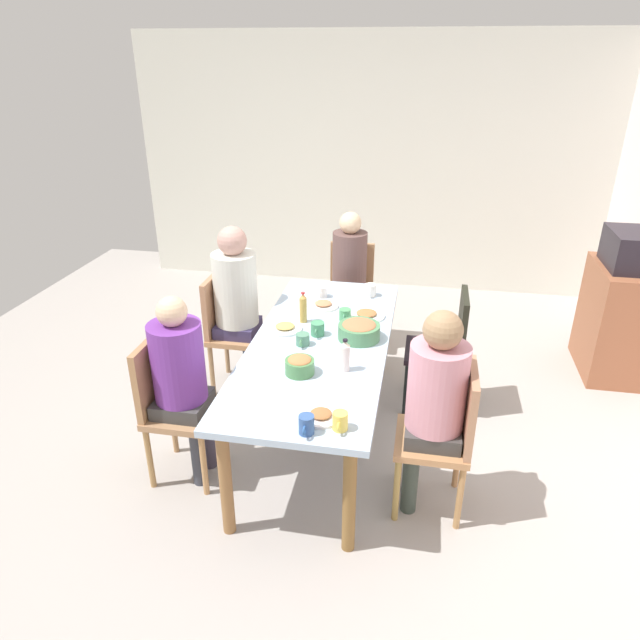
{
  "coord_description": "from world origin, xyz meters",
  "views": [
    {
      "loc": [
        3.17,
        0.6,
        2.4
      ],
      "look_at": [
        0.0,
        0.0,
        0.87
      ],
      "focal_mm": 32.07,
      "sensor_mm": 36.0,
      "label": 1
    }
  ],
  "objects": [
    {
      "name": "ground_plane",
      "position": [
        0.0,
        0.0,
        0.0
      ],
      "size": [
        6.97,
        6.97,
        0.0
      ],
      "primitive_type": "plane",
      "color": "#A59E98"
    },
    {
      "name": "wall_left",
      "position": [
        -2.96,
        0.0,
        1.3
      ],
      "size": [
        0.12,
        5.04,
        2.6
      ],
      "primitive_type": "cube",
      "color": "silver",
      "rests_on": "ground_plane"
    },
    {
      "name": "dining_table",
      "position": [
        0.0,
        0.0,
        0.65
      ],
      "size": [
        2.09,
        0.86,
        0.72
      ],
      "color": "#ABC3DA",
      "rests_on": "ground_plane"
    },
    {
      "name": "chair_0",
      "position": [
        -1.43,
        0.0,
        0.51
      ],
      "size": [
        0.4,
        0.4,
        0.9
      ],
      "color": "#B07756",
      "rests_on": "ground_plane"
    },
    {
      "name": "person_0",
      "position": [
        -1.33,
        0.0,
        0.72
      ],
      "size": [
        0.3,
        0.3,
        1.21
      ],
      "color": "#514E45",
      "rests_on": "ground_plane"
    },
    {
      "name": "chair_1",
      "position": [
        0.52,
        -0.81,
        0.51
      ],
      "size": [
        0.4,
        0.4,
        0.9
      ],
      "color": "#A87C55",
      "rests_on": "ground_plane"
    },
    {
      "name": "person_1",
      "position": [
        0.52,
        -0.72,
        0.71
      ],
      "size": [
        0.3,
        0.3,
        1.19
      ],
      "color": "#3E3745",
      "rests_on": "ground_plane"
    },
    {
      "name": "chair_2",
      "position": [
        0.52,
        0.81,
        0.51
      ],
      "size": [
        0.4,
        0.4,
        0.9
      ],
      "color": "tan",
      "rests_on": "ground_plane"
    },
    {
      "name": "person_2",
      "position": [
        0.52,
        0.72,
        0.74
      ],
      "size": [
        0.32,
        0.32,
        1.23
      ],
      "color": "#37423A",
      "rests_on": "ground_plane"
    },
    {
      "name": "chair_3",
      "position": [
        -0.52,
        -0.81,
        0.51
      ],
      "size": [
        0.4,
        0.4,
        0.9
      ],
      "color": "#B38053",
      "rests_on": "ground_plane"
    },
    {
      "name": "person_3",
      "position": [
        -0.52,
        -0.72,
        0.77
      ],
      "size": [
        0.32,
        0.32,
        1.29
      ],
      "color": "navy",
      "rests_on": "ground_plane"
    },
    {
      "name": "chair_4",
      "position": [
        -0.52,
        0.81,
        0.51
      ],
      "size": [
        0.4,
        0.4,
        0.9
      ],
      "color": "black",
      "rests_on": "ground_plane"
    },
    {
      "name": "plate_0",
      "position": [
        -0.43,
        0.25,
        0.74
      ],
      "size": [
        0.26,
        0.26,
        0.04
      ],
      "color": "white",
      "rests_on": "dining_table"
    },
    {
      "name": "plate_1",
      "position": [
        0.82,
        0.16,
        0.74
      ],
      "size": [
        0.2,
        0.2,
        0.04
      ],
      "color": "white",
      "rests_on": "dining_table"
    },
    {
      "name": "plate_2",
      "position": [
        -0.54,
        -0.08,
        0.74
      ],
      "size": [
        0.22,
        0.22,
        0.04
      ],
      "color": "white",
      "rests_on": "dining_table"
    },
    {
      "name": "plate_3",
      "position": [
        -0.12,
        -0.26,
        0.74
      ],
      "size": [
        0.23,
        0.23,
        0.04
      ],
      "color": "silver",
      "rests_on": "dining_table"
    },
    {
      "name": "bowl_0",
      "position": [
        0.41,
        -0.04,
        0.78
      ],
      "size": [
        0.17,
        0.17,
        0.11
      ],
      "color": "#4A814A",
      "rests_on": "dining_table"
    },
    {
      "name": "bowl_1",
      "position": [
        -0.08,
        0.24,
        0.78
      ],
      "size": [
        0.27,
        0.27,
        0.12
      ],
      "color": "#4C8456",
      "rests_on": "dining_table"
    },
    {
      "name": "cup_0",
      "position": [
        0.96,
        0.11,
        0.77
      ],
      "size": [
        0.11,
        0.08,
        0.1
      ],
      "color": "#365895",
      "rests_on": "dining_table"
    },
    {
      "name": "cup_1",
      "position": [
        -0.34,
        0.11,
        0.76
      ],
      "size": [
        0.12,
        0.08,
        0.08
      ],
      "color": "#4C965E",
      "rests_on": "dining_table"
    },
    {
      "name": "cup_2",
      "position": [
        -0.71,
        -0.12,
        0.77
      ],
      "size": [
        0.12,
        0.09,
        0.08
      ],
      "color": "white",
      "rests_on": "dining_table"
    },
    {
      "name": "cup_3",
      "position": [
        -0.09,
        -0.03,
        0.77
      ],
      "size": [
        0.12,
        0.09,
        0.09
      ],
      "color": "#458D63",
      "rests_on": "dining_table"
    },
    {
      "name": "cup_4",
      "position": [
        -0.8,
        0.23,
        0.77
      ],
      "size": [
        0.12,
        0.08,
        0.09
      ],
      "color": "white",
      "rests_on": "dining_table"
    },
    {
      "name": "cup_5",
      "position": [
        0.07,
        -0.1,
        0.76
      ],
      "size": [
        0.12,
        0.09,
        0.07
      ],
      "color": "#508369",
      "rests_on": "dining_table"
    },
    {
      "name": "cup_6",
      "position": [
        0.9,
        0.27,
        0.77
      ],
      "size": [
        0.11,
        0.08,
        0.09
      ],
      "color": "#EECC53",
      "rests_on": "dining_table"
    },
    {
      "name": "bottle_0",
      "position": [
        -0.26,
        -0.17,
        0.83
      ],
      "size": [
        0.05,
        0.05,
        0.22
      ],
      "color": "#BD9A46",
      "rests_on": "dining_table"
    },
    {
      "name": "bottle_1",
      "position": [
        0.33,
        0.21,
        0.82
      ],
      "size": [
        0.06,
        0.06,
        0.2
      ],
      "color": "silver",
      "rests_on": "dining_table"
    },
    {
      "name": "side_cabinet",
      "position": [
        -1.31,
        2.16,
        0.45
      ],
      "size": [
        0.7,
        0.44,
        0.9
      ],
      "primitive_type": "cube",
      "color": "#955739",
      "rests_on": "ground_plane"
    },
    {
      "name": "microwave",
      "position": [
        -1.31,
        2.16,
        1.04
      ],
      "size": [
        0.48,
        0.36,
        0.28
      ],
      "primitive_type": "cube",
      "color": "black",
      "rests_on": "side_cabinet"
    }
  ]
}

